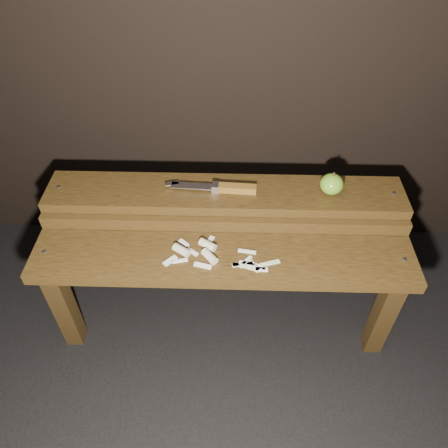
{
  "coord_description": "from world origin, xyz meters",
  "views": [
    {
      "loc": [
        0.03,
        -0.95,
        1.44
      ],
      "look_at": [
        0.0,
        0.06,
        0.45
      ],
      "focal_mm": 35.0,
      "sensor_mm": 36.0,
      "label": 1
    }
  ],
  "objects_px": {
    "bench_rear_tier": "(225,210)",
    "knife": "(226,188)",
    "apple": "(332,184)",
    "bench_front_tier": "(223,272)"
  },
  "relations": [
    {
      "from": "bench_rear_tier",
      "to": "apple",
      "type": "height_order",
      "value": "apple"
    },
    {
      "from": "apple",
      "to": "knife",
      "type": "bearing_deg",
      "value": -179.58
    },
    {
      "from": "bench_front_tier",
      "to": "bench_rear_tier",
      "type": "relative_size",
      "value": 1.0
    },
    {
      "from": "bench_front_tier",
      "to": "bench_rear_tier",
      "type": "xyz_separation_m",
      "value": [
        0.0,
        0.23,
        0.06
      ]
    },
    {
      "from": "bench_rear_tier",
      "to": "apple",
      "type": "bearing_deg",
      "value": 0.71
    },
    {
      "from": "bench_rear_tier",
      "to": "knife",
      "type": "bearing_deg",
      "value": 38.5
    },
    {
      "from": "bench_front_tier",
      "to": "knife",
      "type": "relative_size",
      "value": 3.9
    },
    {
      "from": "bench_front_tier",
      "to": "knife",
      "type": "xyz_separation_m",
      "value": [
        0.0,
        0.23,
        0.16
      ]
    },
    {
      "from": "knife",
      "to": "apple",
      "type": "bearing_deg",
      "value": 0.42
    },
    {
      "from": "bench_front_tier",
      "to": "knife",
      "type": "distance_m",
      "value": 0.28
    }
  ]
}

